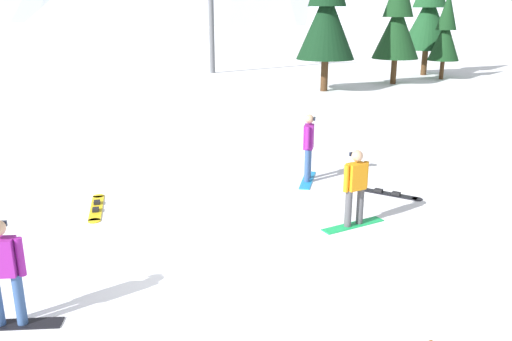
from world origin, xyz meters
The scene contains 10 objects.
ground_plane centered at (0.00, 0.00, 0.00)m, with size 800.00×800.00×0.00m, color white.
snowboarder_foreground centered at (-2.46, -1.29, 0.88)m, with size 1.47×0.44×1.67m.
snowboarder_midground centered at (3.10, 2.64, 0.89)m, with size 1.43×1.03×1.68m.
snowboarder_background centered at (2.29, 5.71, 0.97)m, with size 0.54×1.58×1.82m.
loose_snowboard_near_right centered at (-2.77, 3.45, 0.02)m, with size 0.75×1.90×0.09m.
loose_snowboard_near_left centered at (4.24, 4.69, 0.02)m, with size 1.67×1.09×0.09m.
pine_tree_young centered at (8.69, 25.20, 3.82)m, with size 2.81×2.81×7.01m.
pine_tree_short centered at (4.14, 22.06, 4.40)m, with size 3.23×3.23×8.06m.
pine_tree_twin centered at (11.80, 29.88, 4.35)m, with size 3.48×3.48×7.98m.
pine_tree_tall centered at (12.34, 27.53, 3.02)m, with size 2.00×2.00×5.55m.
Camera 1 is at (1.39, -7.89, 4.48)m, focal length 36.85 mm.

